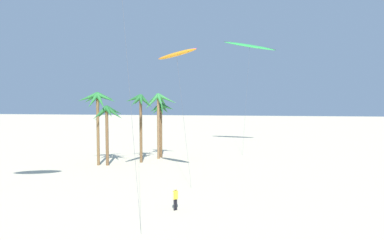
{
  "coord_description": "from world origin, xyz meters",
  "views": [
    {
      "loc": [
        0.92,
        0.77,
        8.19
      ],
      "look_at": [
        -1.66,
        22.05,
        6.75
      ],
      "focal_mm": 35.01,
      "sensor_mm": 36.0,
      "label": 1
    }
  ],
  "objects_px": {
    "palm_tree_0": "(107,116)",
    "palm_tree_3": "(140,106)",
    "flying_kite_0": "(250,46)",
    "person_near_left": "(175,198)",
    "palm_tree_2": "(161,113)",
    "flying_kite_1": "(177,54)",
    "palm_tree_4": "(159,105)",
    "palm_tree_1": "(98,104)"
  },
  "relations": [
    {
      "from": "palm_tree_4",
      "to": "palm_tree_2",
      "type": "bearing_deg",
      "value": 87.69
    },
    {
      "from": "palm_tree_2",
      "to": "palm_tree_3",
      "type": "height_order",
      "value": "palm_tree_3"
    },
    {
      "from": "palm_tree_3",
      "to": "flying_kite_1",
      "type": "height_order",
      "value": "flying_kite_1"
    },
    {
      "from": "palm_tree_3",
      "to": "palm_tree_4",
      "type": "relative_size",
      "value": 0.99
    },
    {
      "from": "palm_tree_4",
      "to": "person_near_left",
      "type": "distance_m",
      "value": 22.6
    },
    {
      "from": "palm_tree_1",
      "to": "person_near_left",
      "type": "distance_m",
      "value": 20.69
    },
    {
      "from": "palm_tree_3",
      "to": "person_near_left",
      "type": "xyz_separation_m",
      "value": [
        7.29,
        -18.11,
        -5.91
      ]
    },
    {
      "from": "palm_tree_2",
      "to": "flying_kite_1",
      "type": "xyz_separation_m",
      "value": [
        4.16,
        -12.68,
        6.17
      ]
    },
    {
      "from": "flying_kite_1",
      "to": "palm_tree_3",
      "type": "bearing_deg",
      "value": 123.9
    },
    {
      "from": "palm_tree_0",
      "to": "palm_tree_3",
      "type": "distance_m",
      "value": 4.15
    },
    {
      "from": "palm_tree_0",
      "to": "palm_tree_3",
      "type": "bearing_deg",
      "value": 33.96
    },
    {
      "from": "palm_tree_4",
      "to": "palm_tree_0",
      "type": "bearing_deg",
      "value": -133.92
    },
    {
      "from": "flying_kite_1",
      "to": "flying_kite_0",
      "type": "bearing_deg",
      "value": 72.48
    },
    {
      "from": "flying_kite_1",
      "to": "palm_tree_0",
      "type": "bearing_deg",
      "value": 144.71
    },
    {
      "from": "palm_tree_2",
      "to": "flying_kite_0",
      "type": "xyz_separation_m",
      "value": [
        11.72,
        11.26,
        9.91
      ]
    },
    {
      "from": "palm_tree_2",
      "to": "flying_kite_1",
      "type": "bearing_deg",
      "value": -71.83
    },
    {
      "from": "palm_tree_3",
      "to": "flying_kite_1",
      "type": "bearing_deg",
      "value": -56.1
    },
    {
      "from": "flying_kite_1",
      "to": "person_near_left",
      "type": "relative_size",
      "value": 7.68
    },
    {
      "from": "palm_tree_3",
      "to": "flying_kite_1",
      "type": "distance_m",
      "value": 11.76
    },
    {
      "from": "palm_tree_3",
      "to": "flying_kite_1",
      "type": "xyz_separation_m",
      "value": [
        5.88,
        -8.75,
        5.22
      ]
    },
    {
      "from": "palm_tree_1",
      "to": "flying_kite_0",
      "type": "relative_size",
      "value": 0.51
    },
    {
      "from": "palm_tree_4",
      "to": "palm_tree_3",
      "type": "bearing_deg",
      "value": -119.58
    },
    {
      "from": "palm_tree_4",
      "to": "flying_kite_0",
      "type": "xyz_separation_m",
      "value": [
        11.76,
        12.25,
        8.89
      ]
    },
    {
      "from": "flying_kite_0",
      "to": "person_near_left",
      "type": "xyz_separation_m",
      "value": [
        -6.14,
        -33.31,
        -14.87
      ]
    },
    {
      "from": "flying_kite_1",
      "to": "palm_tree_4",
      "type": "bearing_deg",
      "value": 109.76
    },
    {
      "from": "flying_kite_1",
      "to": "palm_tree_1",
      "type": "bearing_deg",
      "value": 147.91
    },
    {
      "from": "palm_tree_3",
      "to": "palm_tree_1",
      "type": "bearing_deg",
      "value": -152.97
    },
    {
      "from": "palm_tree_0",
      "to": "palm_tree_3",
      "type": "xyz_separation_m",
      "value": [
        3.32,
        2.24,
        1.1
      ]
    },
    {
      "from": "palm_tree_4",
      "to": "flying_kite_0",
      "type": "bearing_deg",
      "value": 46.17
    },
    {
      "from": "palm_tree_2",
      "to": "palm_tree_4",
      "type": "relative_size",
      "value": 0.85
    },
    {
      "from": "palm_tree_1",
      "to": "person_near_left",
      "type": "height_order",
      "value": "palm_tree_1"
    },
    {
      "from": "person_near_left",
      "to": "palm_tree_4",
      "type": "bearing_deg",
      "value": 104.93
    },
    {
      "from": "palm_tree_1",
      "to": "flying_kite_0",
      "type": "bearing_deg",
      "value": 44.33
    },
    {
      "from": "palm_tree_1",
      "to": "person_near_left",
      "type": "bearing_deg",
      "value": -53.46
    },
    {
      "from": "flying_kite_1",
      "to": "person_near_left",
      "type": "xyz_separation_m",
      "value": [
        1.41,
        -9.37,
        -11.14
      ]
    },
    {
      "from": "palm_tree_2",
      "to": "person_near_left",
      "type": "distance_m",
      "value": 23.28
    },
    {
      "from": "palm_tree_4",
      "to": "flying_kite_1",
      "type": "xyz_separation_m",
      "value": [
        4.2,
        -11.7,
        5.16
      ]
    },
    {
      "from": "palm_tree_3",
      "to": "palm_tree_4",
      "type": "height_order",
      "value": "palm_tree_4"
    },
    {
      "from": "palm_tree_4",
      "to": "person_near_left",
      "type": "relative_size",
      "value": 5.12
    },
    {
      "from": "palm_tree_4",
      "to": "flying_kite_1",
      "type": "distance_m",
      "value": 13.46
    },
    {
      "from": "palm_tree_1",
      "to": "palm_tree_4",
      "type": "xyz_separation_m",
      "value": [
        6.12,
        5.22,
        -0.3
      ]
    },
    {
      "from": "palm_tree_0",
      "to": "flying_kite_0",
      "type": "xyz_separation_m",
      "value": [
        16.75,
        17.43,
        10.06
      ]
    }
  ]
}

